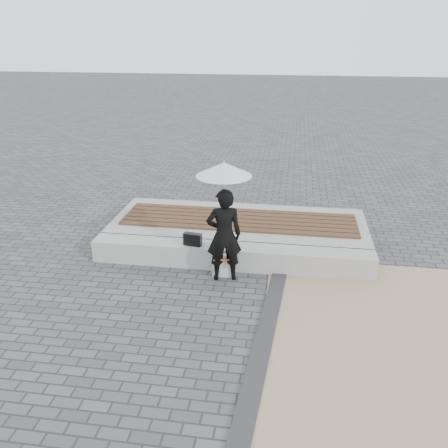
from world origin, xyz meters
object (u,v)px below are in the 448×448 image
(woman, at_px, (224,235))
(canvas_tote, at_px, (223,266))
(parasol, at_px, (224,169))
(handbag, at_px, (193,239))
(seating_ledge, at_px, (231,256))

(woman, distance_m, canvas_tote, 0.62)
(parasol, distance_m, handbag, 1.58)
(seating_ledge, distance_m, parasol, 1.78)
(parasol, distance_m, canvas_tote, 1.74)
(seating_ledge, relative_size, parasol, 4.44)
(woman, xyz_separation_m, handbag, (-0.62, 0.39, -0.29))
(handbag, bearing_deg, parasol, -23.21)
(parasol, bearing_deg, handbag, 147.98)
(woman, bearing_deg, parasol, 75.49)
(parasol, height_order, canvas_tote, parasol)
(parasol, bearing_deg, woman, 90.00)
(parasol, bearing_deg, seating_ledge, 83.89)
(seating_ledge, height_order, parasol, parasol)
(parasol, relative_size, handbag, 3.54)
(woman, distance_m, handbag, 0.78)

